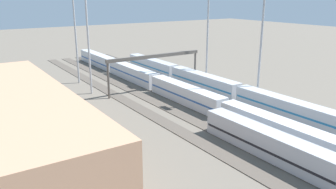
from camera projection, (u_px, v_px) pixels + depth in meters
The scene contains 13 objects.
ground_plane at pixel (194, 107), 70.23m from camera, with size 400.00×400.00×0.00m, color #60594F.
track_bed_0 at pixel (230, 99), 75.51m from camera, with size 140.00×2.80×0.12m, color #3D3833.
track_bed_1 at pixel (213, 103), 72.86m from camera, with size 140.00×2.80×0.12m, color #3D3833.
track_bed_2 at pixel (194, 107), 70.21m from camera, with size 140.00×2.80×0.12m, color #3D3833.
track_bed_3 at pixel (174, 111), 67.56m from camera, with size 140.00×2.80×0.12m, color #4C443D.
track_bed_4 at pixel (153, 116), 64.92m from camera, with size 140.00×2.80×0.12m, color #4C443D.
train_on_track_2 at pixel (180, 92), 73.78m from camera, with size 114.80×3.06×4.40m.
train_on_track_0 at pixel (239, 93), 72.74m from camera, with size 95.60×3.06×3.80m.
light_mast_0 at pixel (208, 9), 82.71m from camera, with size 2.80×0.70×30.22m.
light_mast_1 at pixel (86, 9), 74.41m from camera, with size 2.80×0.70×30.81m.
light_mast_2 at pixel (264, 10), 67.14m from camera, with size 2.80×0.70×30.92m.
light_mast_3 at pixel (74, 15), 84.63m from camera, with size 2.80×0.70×27.35m.
signal_gantry at pixel (155, 60), 80.47m from camera, with size 0.70×25.00×8.80m.
Camera 1 is at (-52.60, 41.29, 22.29)m, focal length 36.30 mm.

